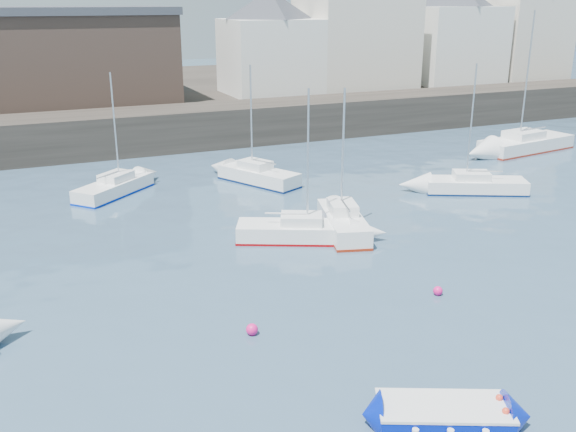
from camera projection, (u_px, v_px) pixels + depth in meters
name	position (u px, v px, depth m)	size (l,w,h in m)	color
water	(444.00, 379.00, 19.49)	(220.00, 220.00, 0.00)	#2D4760
quay_wall	(170.00, 128.00, 49.44)	(90.00, 5.00, 3.00)	#28231E
land_strip	(128.00, 98.00, 65.13)	(90.00, 32.00, 2.80)	#28231E
bldg_east_a	(356.00, 23.00, 60.70)	(13.36, 13.36, 11.80)	beige
bldg_east_b	(454.00, 31.00, 64.70)	(11.88, 11.88, 9.95)	white
bldg_east_c	(524.00, 25.00, 67.92)	(11.14, 11.14, 10.95)	beige
bldg_east_d	(270.00, 42.00, 57.35)	(11.14, 11.14, 8.95)	white
warehouse	(71.00, 55.00, 52.50)	(16.40, 10.40, 7.60)	#3D2D26
blue_dinghy	(443.00, 414.00, 17.20)	(3.85, 2.86, 0.67)	maroon
sailboat_b	(296.00, 231.00, 30.57)	(5.83, 4.00, 7.21)	white
sailboat_c	(343.00, 222.00, 31.62)	(3.10, 5.59, 7.02)	white
sailboat_d	(475.00, 185.00, 38.19)	(6.14, 4.29, 7.54)	white
sailboat_f	(258.00, 175.00, 40.09)	(4.11, 5.77, 7.24)	white
sailboat_g	(526.00, 144.00, 48.53)	(8.38, 3.78, 10.23)	white
sailboat_h	(114.00, 187.00, 37.75)	(5.24, 4.96, 7.05)	white
buoy_near	(252.00, 334.00, 22.07)	(0.42, 0.42, 0.42)	#FF167D
buoy_mid	(438.00, 295.00, 25.03)	(0.37, 0.37, 0.37)	#FF167D
buoy_far	(312.00, 227.00, 32.47)	(0.41, 0.41, 0.41)	#FF167D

